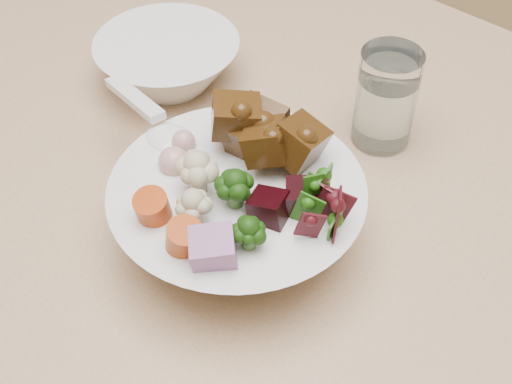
# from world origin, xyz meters

# --- Properties ---
(dining_table) EXTENTS (1.77, 1.11, 0.79)m
(dining_table) POSITION_xyz_m (0.02, -0.06, 0.71)
(dining_table) COLOR tan
(dining_table) RESTS_ON ground
(chair_far) EXTENTS (0.44, 0.44, 0.80)m
(chair_far) POSITION_xyz_m (-0.13, 0.62, 0.45)
(chair_far) COLOR tan
(chair_far) RESTS_ON ground
(food_bowl) EXTENTS (0.23, 0.23, 0.12)m
(food_bowl) POSITION_xyz_m (-0.15, -0.06, 0.83)
(food_bowl) COLOR white
(food_bowl) RESTS_ON dining_table
(soup_spoon) EXTENTS (0.14, 0.07, 0.03)m
(soup_spoon) POSITION_xyz_m (-0.26, -0.04, 0.86)
(soup_spoon) COLOR white
(soup_spoon) RESTS_ON food_bowl
(water_glass) EXTENTS (0.06, 0.06, 0.11)m
(water_glass) POSITION_xyz_m (-0.11, 0.14, 0.84)
(water_glass) COLOR white
(water_glass) RESTS_ON dining_table
(side_bowl) EXTENTS (0.17, 0.17, 0.06)m
(side_bowl) POSITION_xyz_m (-0.36, 0.09, 0.82)
(side_bowl) COLOR white
(side_bowl) RESTS_ON dining_table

